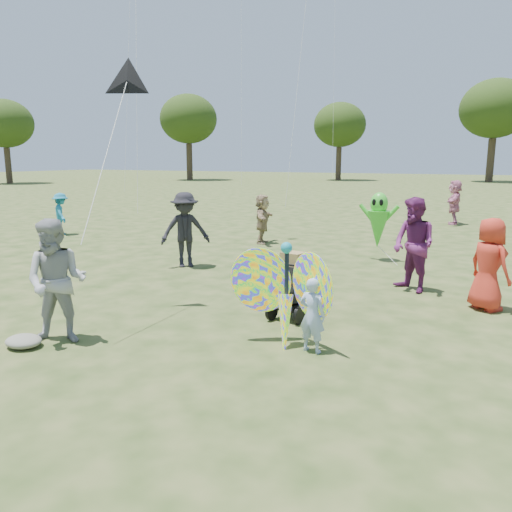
{
  "coord_description": "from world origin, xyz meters",
  "views": [
    {
      "loc": [
        3.09,
        -5.28,
        2.59
      ],
      "look_at": [
        -0.2,
        1.5,
        1.1
      ],
      "focal_mm": 35.0,
      "sensor_mm": 36.0,
      "label": 1
    }
  ],
  "objects_px": {
    "jogging_stroller": "(295,280)",
    "butterfly_kite": "(286,295)",
    "crowd_b": "(185,230)",
    "crowd_j": "(454,202)",
    "crowd_a": "(489,264)",
    "alien_kite": "(378,223)",
    "crowd_e": "(414,245)",
    "crowd_d": "(262,219)",
    "crowd_i": "(61,214)",
    "child_girl": "(312,315)",
    "adult_man": "(57,282)"
  },
  "relations": [
    {
      "from": "jogging_stroller",
      "to": "crowd_b",
      "type": "bearing_deg",
      "value": 158.36
    },
    {
      "from": "crowd_a",
      "to": "crowd_i",
      "type": "height_order",
      "value": "crowd_a"
    },
    {
      "from": "butterfly_kite",
      "to": "alien_kite",
      "type": "xyz_separation_m",
      "value": [
        -0.16,
        6.49,
        0.25
      ]
    },
    {
      "from": "child_girl",
      "to": "jogging_stroller",
      "type": "distance_m",
      "value": 1.6
    },
    {
      "from": "crowd_i",
      "to": "butterfly_kite",
      "type": "distance_m",
      "value": 12.46
    },
    {
      "from": "crowd_e",
      "to": "butterfly_kite",
      "type": "height_order",
      "value": "crowd_e"
    },
    {
      "from": "adult_man",
      "to": "butterfly_kite",
      "type": "relative_size",
      "value": 1.02
    },
    {
      "from": "crowd_d",
      "to": "child_girl",
      "type": "bearing_deg",
      "value": -165.6
    },
    {
      "from": "adult_man",
      "to": "child_girl",
      "type": "bearing_deg",
      "value": -6.68
    },
    {
      "from": "crowd_b",
      "to": "crowd_i",
      "type": "distance_m",
      "value": 7.13
    },
    {
      "from": "crowd_d",
      "to": "jogging_stroller",
      "type": "relative_size",
      "value": 1.37
    },
    {
      "from": "crowd_a",
      "to": "adult_man",
      "type": "bearing_deg",
      "value": 80.85
    },
    {
      "from": "alien_kite",
      "to": "crowd_e",
      "type": "bearing_deg",
      "value": -64.79
    },
    {
      "from": "crowd_d",
      "to": "crowd_j",
      "type": "height_order",
      "value": "crowd_j"
    },
    {
      "from": "crowd_j",
      "to": "alien_kite",
      "type": "height_order",
      "value": "crowd_j"
    },
    {
      "from": "adult_man",
      "to": "alien_kite",
      "type": "distance_m",
      "value": 8.26
    },
    {
      "from": "adult_man",
      "to": "crowd_d",
      "type": "bearing_deg",
      "value": 69.57
    },
    {
      "from": "jogging_stroller",
      "to": "butterfly_kite",
      "type": "height_order",
      "value": "butterfly_kite"
    },
    {
      "from": "adult_man",
      "to": "crowd_j",
      "type": "relative_size",
      "value": 1.02
    },
    {
      "from": "jogging_stroller",
      "to": "butterfly_kite",
      "type": "xyz_separation_m",
      "value": [
        0.38,
        -1.31,
        0.11
      ]
    },
    {
      "from": "crowd_b",
      "to": "crowd_a",
      "type": "bearing_deg",
      "value": -46.75
    },
    {
      "from": "crowd_d",
      "to": "crowd_j",
      "type": "xyz_separation_m",
      "value": [
        4.89,
        7.36,
        0.12
      ]
    },
    {
      "from": "crowd_d",
      "to": "crowd_e",
      "type": "relative_size",
      "value": 0.81
    },
    {
      "from": "crowd_a",
      "to": "jogging_stroller",
      "type": "distance_m",
      "value": 3.36
    },
    {
      "from": "crowd_i",
      "to": "jogging_stroller",
      "type": "relative_size",
      "value": 1.29
    },
    {
      "from": "crowd_i",
      "to": "crowd_j",
      "type": "distance_m",
      "value": 14.7
    },
    {
      "from": "crowd_b",
      "to": "crowd_d",
      "type": "height_order",
      "value": "crowd_b"
    },
    {
      "from": "crowd_e",
      "to": "alien_kite",
      "type": "relative_size",
      "value": 1.06
    },
    {
      "from": "crowd_b",
      "to": "crowd_j",
      "type": "xyz_separation_m",
      "value": [
        5.12,
        11.21,
        -0.03
      ]
    },
    {
      "from": "crowd_j",
      "to": "crowd_a",
      "type": "bearing_deg",
      "value": 3.71
    },
    {
      "from": "child_girl",
      "to": "butterfly_kite",
      "type": "distance_m",
      "value": 0.47
    },
    {
      "from": "child_girl",
      "to": "crowd_i",
      "type": "bearing_deg",
      "value": -21.07
    },
    {
      "from": "child_girl",
      "to": "crowd_a",
      "type": "distance_m",
      "value": 3.76
    },
    {
      "from": "crowd_j",
      "to": "alien_kite",
      "type": "xyz_separation_m",
      "value": [
        -1.15,
        -8.43,
        0.1
      ]
    },
    {
      "from": "adult_man",
      "to": "jogging_stroller",
      "type": "distance_m",
      "value": 3.65
    },
    {
      "from": "adult_man",
      "to": "crowd_a",
      "type": "height_order",
      "value": "adult_man"
    },
    {
      "from": "adult_man",
      "to": "crowd_j",
      "type": "distance_m",
      "value": 16.68
    },
    {
      "from": "child_girl",
      "to": "jogging_stroller",
      "type": "height_order",
      "value": "jogging_stroller"
    },
    {
      "from": "crowd_a",
      "to": "butterfly_kite",
      "type": "height_order",
      "value": "crowd_a"
    },
    {
      "from": "child_girl",
      "to": "jogging_stroller",
      "type": "bearing_deg",
      "value": -52.13
    },
    {
      "from": "crowd_e",
      "to": "crowd_j",
      "type": "distance_m",
      "value": 11.17
    },
    {
      "from": "crowd_a",
      "to": "crowd_j",
      "type": "height_order",
      "value": "crowd_j"
    },
    {
      "from": "crowd_d",
      "to": "adult_man",
      "type": "bearing_deg",
      "value": 171.18
    },
    {
      "from": "crowd_b",
      "to": "crowd_d",
      "type": "distance_m",
      "value": 3.86
    },
    {
      "from": "adult_man",
      "to": "crowd_d",
      "type": "xyz_separation_m",
      "value": [
        -0.98,
        8.85,
        -0.14
      ]
    },
    {
      "from": "adult_man",
      "to": "butterfly_kite",
      "type": "xyz_separation_m",
      "value": [
        2.92,
        1.3,
        -0.17
      ]
    },
    {
      "from": "crowd_d",
      "to": "crowd_j",
      "type": "distance_m",
      "value": 8.84
    },
    {
      "from": "child_girl",
      "to": "crowd_j",
      "type": "distance_m",
      "value": 15.01
    },
    {
      "from": "crowd_d",
      "to": "crowd_j",
      "type": "relative_size",
      "value": 0.86
    },
    {
      "from": "crowd_b",
      "to": "butterfly_kite",
      "type": "distance_m",
      "value": 5.55
    }
  ]
}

